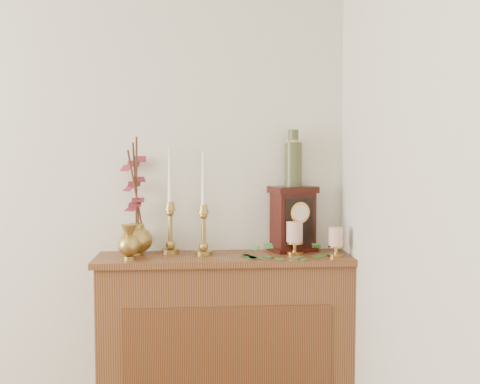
{
  "coord_description": "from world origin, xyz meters",
  "views": [
    {
      "loc": [
        1.28,
        -0.57,
        1.42
      ],
      "look_at": [
        1.47,
        2.05,
        1.24
      ],
      "focal_mm": 42.0,
      "sensor_mm": 36.0,
      "label": 1
    }
  ],
  "objects": [
    {
      "name": "bud_vase",
      "position": [
        0.95,
        2.01,
        1.01
      ],
      "size": [
        0.1,
        0.1,
        0.16
      ],
      "rotation": [
        0.0,
        0.0,
        0.33
      ],
      "color": "#AE9545",
      "rests_on": "console_shelf"
    },
    {
      "name": "ivy_garland",
      "position": [
        1.68,
        2.02,
        0.94
      ],
      "size": [
        0.39,
        0.19,
        0.07
      ],
      "rotation": [
        0.0,
        0.0,
        0.34
      ],
      "color": "#346526",
      "rests_on": "console_shelf"
    },
    {
      "name": "ginger_jar",
      "position": [
        0.96,
        2.19,
        1.19
      ],
      "size": [
        0.23,
        0.25,
        0.57
      ],
      "rotation": [
        0.0,
        0.0,
        -0.28
      ],
      "color": "#AE9545",
      "rests_on": "console_shelf"
    },
    {
      "name": "candlestick_left",
      "position": [
        1.13,
        2.17,
        1.1
      ],
      "size": [
        0.09,
        0.09,
        0.52
      ],
      "rotation": [
        0.0,
        0.0,
        -0.39
      ],
      "color": "#AE9545",
      "rests_on": "console_shelf"
    },
    {
      "name": "pillar_candle_right",
      "position": [
        1.92,
        2.03,
        1.01
      ],
      "size": [
        0.08,
        0.08,
        0.15
      ],
      "rotation": [
        0.0,
        0.0,
        -0.03
      ],
      "color": "#B88540",
      "rests_on": "console_shelf"
    },
    {
      "name": "pillar_candle_left",
      "position": [
        1.73,
        2.1,
        1.02
      ],
      "size": [
        0.09,
        0.09,
        0.17
      ],
      "rotation": [
        0.0,
        0.0,
        0.02
      ],
      "color": "#B88540",
      "rests_on": "console_shelf"
    },
    {
      "name": "console_shelf",
      "position": [
        1.4,
        2.1,
        0.44
      ],
      "size": [
        1.24,
        0.34,
        0.93
      ],
      "color": "brown",
      "rests_on": "ground"
    },
    {
      "name": "mantel_clock",
      "position": [
        1.74,
        2.19,
        1.09
      ],
      "size": [
        0.25,
        0.21,
        0.33
      ],
      "rotation": [
        0.0,
        0.0,
        0.32
      ],
      "color": "black",
      "rests_on": "console_shelf"
    },
    {
      "name": "ceramic_vase",
      "position": [
        1.74,
        2.19,
        1.38
      ],
      "size": [
        0.09,
        0.09,
        0.28
      ],
      "rotation": [
        0.0,
        0.0,
        0.32
      ],
      "color": "#183126",
      "rests_on": "mantel_clock"
    },
    {
      "name": "candlestick_center",
      "position": [
        1.29,
        2.11,
        1.09
      ],
      "size": [
        0.08,
        0.08,
        0.5
      ],
      "rotation": [
        0.0,
        0.0,
        0.22
      ],
      "color": "#AE9545",
      "rests_on": "console_shelf"
    }
  ]
}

